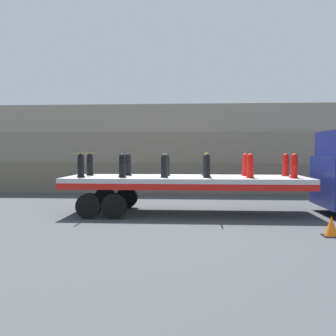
% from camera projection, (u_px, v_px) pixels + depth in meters
% --- Properties ---
extents(ground_plane, '(120.00, 120.00, 0.00)m').
position_uv_depth(ground_plane, '(186.00, 213.00, 13.07)').
color(ground_plane, '#3F4244').
extents(rock_cliff, '(60.00, 3.30, 4.63)m').
position_uv_depth(rock_cliff, '(188.00, 149.00, 20.66)').
color(rock_cliff, '#706656').
rests_on(rock_cliff, ground_plane).
extents(flatbed_trailer, '(8.30, 2.64, 1.30)m').
position_uv_depth(flatbed_trailer, '(172.00, 183.00, 13.06)').
color(flatbed_trailer, '#B2B2B7').
rests_on(flatbed_trailer, ground_plane).
extents(fire_hydrant_black_near_0, '(0.28, 0.44, 0.81)m').
position_uv_depth(fire_hydrant_black_near_0, '(81.00, 166.00, 12.67)').
color(fire_hydrant_black_near_0, black).
rests_on(fire_hydrant_black_near_0, flatbed_trailer).
extents(fire_hydrant_black_far_0, '(0.28, 0.44, 0.81)m').
position_uv_depth(fire_hydrant_black_far_0, '(90.00, 165.00, 13.79)').
color(fire_hydrant_black_far_0, black).
rests_on(fire_hydrant_black_far_0, flatbed_trailer).
extents(fire_hydrant_black_near_1, '(0.28, 0.44, 0.81)m').
position_uv_depth(fire_hydrant_black_near_1, '(122.00, 166.00, 12.58)').
color(fire_hydrant_black_near_1, black).
rests_on(fire_hydrant_black_near_1, flatbed_trailer).
extents(fire_hydrant_black_far_1, '(0.28, 0.44, 0.81)m').
position_uv_depth(fire_hydrant_black_far_1, '(128.00, 165.00, 13.70)').
color(fire_hydrant_black_far_1, black).
rests_on(fire_hydrant_black_far_1, flatbed_trailer).
extents(fire_hydrant_black_near_2, '(0.28, 0.44, 0.81)m').
position_uv_depth(fire_hydrant_black_near_2, '(164.00, 166.00, 12.49)').
color(fire_hydrant_black_near_2, black).
rests_on(fire_hydrant_black_near_2, flatbed_trailer).
extents(fire_hydrant_black_far_2, '(0.28, 0.44, 0.81)m').
position_uv_depth(fire_hydrant_black_far_2, '(167.00, 165.00, 13.61)').
color(fire_hydrant_black_far_2, black).
rests_on(fire_hydrant_black_far_2, flatbed_trailer).
extents(fire_hydrant_black_near_3, '(0.28, 0.44, 0.81)m').
position_uv_depth(fire_hydrant_black_near_3, '(207.00, 166.00, 12.40)').
color(fire_hydrant_black_near_3, black).
rests_on(fire_hydrant_black_near_3, flatbed_trailer).
extents(fire_hydrant_black_far_3, '(0.28, 0.44, 0.81)m').
position_uv_depth(fire_hydrant_black_far_3, '(206.00, 165.00, 13.51)').
color(fire_hydrant_black_far_3, black).
rests_on(fire_hydrant_black_far_3, flatbed_trailer).
extents(fire_hydrant_red_near_4, '(0.28, 0.44, 0.81)m').
position_uv_depth(fire_hydrant_red_near_4, '(250.00, 166.00, 12.30)').
color(fire_hydrant_red_near_4, red).
rests_on(fire_hydrant_red_near_4, flatbed_trailer).
extents(fire_hydrant_red_far_4, '(0.28, 0.44, 0.81)m').
position_uv_depth(fire_hydrant_red_far_4, '(245.00, 165.00, 13.42)').
color(fire_hydrant_red_far_4, red).
rests_on(fire_hydrant_red_far_4, flatbed_trailer).
extents(fire_hydrant_red_near_5, '(0.28, 0.44, 0.81)m').
position_uv_depth(fire_hydrant_red_near_5, '(294.00, 166.00, 12.21)').
color(fire_hydrant_red_near_5, red).
rests_on(fire_hydrant_red_near_5, flatbed_trailer).
extents(fire_hydrant_red_far_5, '(0.28, 0.44, 0.81)m').
position_uv_depth(fire_hydrant_red_far_5, '(286.00, 165.00, 13.33)').
color(fire_hydrant_red_far_5, red).
rests_on(fire_hydrant_red_far_5, flatbed_trailer).
extents(cargo_strap_rear, '(0.05, 2.75, 0.01)m').
position_uv_depth(cargo_strap_rear, '(85.00, 153.00, 13.21)').
color(cargo_strap_rear, yellow).
rests_on(cargo_strap_rear, fire_hydrant_black_near_0).
extents(cargo_strap_middle, '(0.05, 2.75, 0.01)m').
position_uv_depth(cargo_strap_middle, '(206.00, 153.00, 12.94)').
color(cargo_strap_middle, yellow).
rests_on(cargo_strap_middle, fire_hydrant_black_near_3).
extents(traffic_cone, '(0.41, 0.41, 0.53)m').
position_uv_depth(traffic_cone, '(331.00, 226.00, 9.52)').
color(traffic_cone, black).
rests_on(traffic_cone, ground_plane).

